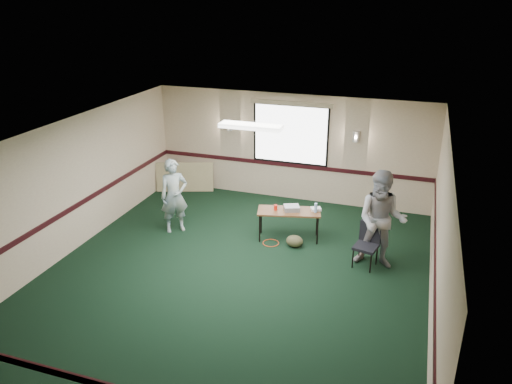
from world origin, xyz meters
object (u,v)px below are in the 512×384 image
(projector, at_px, (292,208))
(person_left, at_px, (174,196))
(conference_chair, at_px, (368,241))
(person_right, at_px, (381,220))
(folding_table, at_px, (289,213))

(projector, distance_m, person_left, 2.58)
(projector, height_order, person_left, person_left)
(conference_chair, distance_m, person_right, 0.51)
(folding_table, relative_size, projector, 4.47)
(projector, height_order, person_right, person_right)
(folding_table, xyz_separation_m, person_right, (1.94, -0.53, 0.36))
(conference_chair, bearing_deg, person_left, -169.91)
(projector, bearing_deg, folding_table, -170.50)
(folding_table, height_order, conference_chair, conference_chair)
(folding_table, height_order, person_right, person_right)
(folding_table, relative_size, person_left, 0.85)
(conference_chair, height_order, person_left, person_left)
(projector, bearing_deg, person_right, -40.25)
(person_left, bearing_deg, projector, -30.72)
(projector, relative_size, person_left, 0.19)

